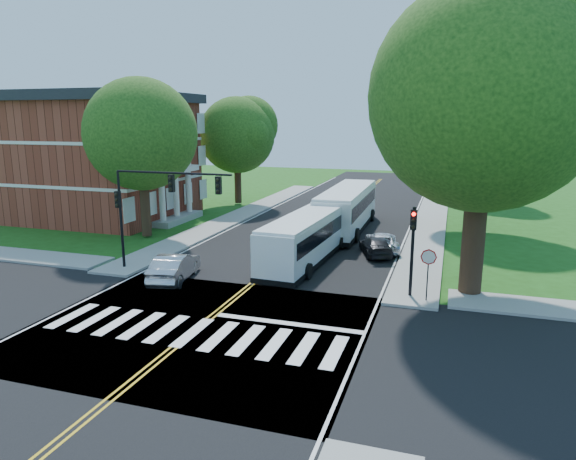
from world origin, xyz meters
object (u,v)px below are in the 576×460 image
at_px(signal_ne, 413,240).
at_px(dark_sedan, 376,246).
at_px(bus_lead, 307,237).
at_px(suv, 382,242).
at_px(signal_nw, 155,197).
at_px(hatchback, 175,267).
at_px(bus_follow, 347,208).

xyz_separation_m(signal_ne, dark_sedan, (-2.80, 7.70, -2.36)).
relative_size(signal_ne, bus_lead, 0.39).
bearing_deg(suv, signal_nw, 25.57).
xyz_separation_m(bus_lead, hatchback, (-5.82, -5.86, -0.79)).
distance_m(signal_ne, dark_sedan, 8.53).
distance_m(signal_nw, suv, 15.00).
xyz_separation_m(signal_ne, hatchback, (-12.44, -0.97, -2.20)).
bearing_deg(signal_ne, bus_follow, 112.58).
height_order(bus_lead, bus_follow, bus_follow).
height_order(bus_follow, suv, bus_follow).
relative_size(hatchback, dark_sedan, 1.12).
bearing_deg(signal_ne, signal_nw, -179.95).
xyz_separation_m(bus_lead, dark_sedan, (3.83, 2.82, -0.95)).
bearing_deg(hatchback, signal_nw, -41.66).
bearing_deg(signal_nw, hatchback, -30.78).
xyz_separation_m(hatchback, dark_sedan, (9.64, 8.68, -0.16)).
distance_m(signal_ne, bus_follow, 15.88).
relative_size(suv, dark_sedan, 1.09).
distance_m(bus_follow, suv, 6.82).
bearing_deg(suv, dark_sedan, 66.51).
relative_size(bus_follow, dark_sedan, 3.16).
bearing_deg(suv, bus_follow, -70.67).
relative_size(signal_nw, suv, 1.62).
bearing_deg(signal_ne, hatchback, -175.54).
distance_m(bus_follow, hatchback, 16.87).
distance_m(hatchback, suv, 13.95).
xyz_separation_m(signal_ne, suv, (-2.56, 8.88, -2.34)).
xyz_separation_m(suv, dark_sedan, (-0.24, -1.17, -0.02)).
distance_m(signal_nw, signal_ne, 14.13).
height_order(bus_follow, dark_sedan, bus_follow).
height_order(signal_nw, suv, signal_nw).
relative_size(signal_nw, dark_sedan, 1.76).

